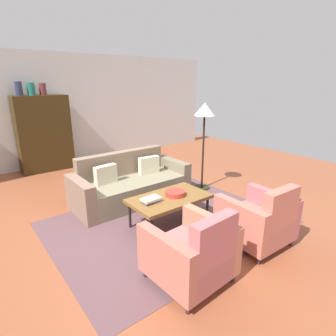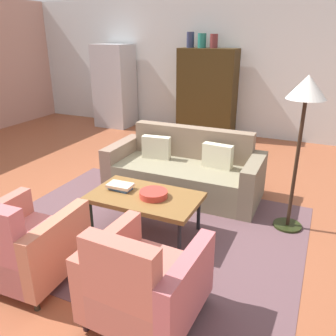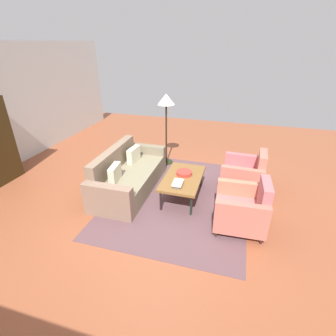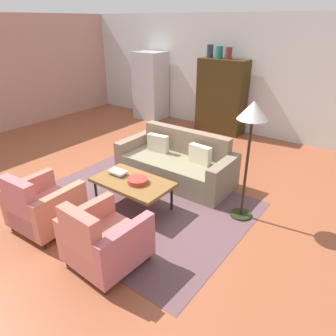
{
  "view_description": "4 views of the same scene",
  "coord_description": "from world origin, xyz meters",
  "px_view_note": "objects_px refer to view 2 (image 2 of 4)",
  "views": [
    {
      "loc": [
        -2.07,
        -3.53,
        2.1
      ],
      "look_at": [
        0.56,
        -0.17,
        0.76
      ],
      "focal_mm": 29.46,
      "sensor_mm": 36.0,
      "label": 1
    },
    {
      "loc": [
        1.93,
        -3.53,
        2.11
      ],
      "look_at": [
        0.34,
        -0.05,
        0.6
      ],
      "focal_mm": 36.96,
      "sensor_mm": 36.0,
      "label": 2
    },
    {
      "loc": [
        -3.86,
        -1.47,
        2.77
      ],
      "look_at": [
        0.17,
        -0.29,
        0.67
      ],
      "focal_mm": 27.01,
      "sensor_mm": 36.0,
      "label": 3
    },
    {
      "loc": [
        3.18,
        -3.53,
        2.64
      ],
      "look_at": [
        0.58,
        -0.04,
        0.55
      ],
      "focal_mm": 33.1,
      "sensor_mm": 36.0,
      "label": 4
    }
  ],
  "objects_px": {
    "fruit_bowl": "(154,194)",
    "cabinet": "(207,93)",
    "couch": "(185,172)",
    "book_stack": "(120,186)",
    "refrigerator": "(115,86)",
    "coffee_table": "(145,198)",
    "armchair_left": "(23,247)",
    "armchair_right": "(142,285)",
    "vase_tall": "(190,40)",
    "floor_lamp": "(305,103)",
    "vase_small": "(214,41)",
    "vase_round": "(202,41)"
  },
  "relations": [
    {
      "from": "armchair_right",
      "to": "vase_tall",
      "type": "distance_m",
      "value": 5.7
    },
    {
      "from": "cabinet",
      "to": "floor_lamp",
      "type": "distance_m",
      "value": 3.94
    },
    {
      "from": "coffee_table",
      "to": "armchair_right",
      "type": "distance_m",
      "value": 1.31
    },
    {
      "from": "vase_small",
      "to": "refrigerator",
      "type": "distance_m",
      "value": 2.53
    },
    {
      "from": "couch",
      "to": "vase_small",
      "type": "relative_size",
      "value": 7.87
    },
    {
      "from": "book_stack",
      "to": "coffee_table",
      "type": "bearing_deg",
      "value": -3.3
    },
    {
      "from": "cabinet",
      "to": "coffee_table",
      "type": "bearing_deg",
      "value": -80.68
    },
    {
      "from": "fruit_bowl",
      "to": "vase_tall",
      "type": "height_order",
      "value": "vase_tall"
    },
    {
      "from": "vase_small",
      "to": "floor_lamp",
      "type": "xyz_separation_m",
      "value": [
        2.02,
        -3.27,
        -0.49
      ]
    },
    {
      "from": "couch",
      "to": "cabinet",
      "type": "height_order",
      "value": "cabinet"
    },
    {
      "from": "armchair_left",
      "to": "vase_tall",
      "type": "distance_m",
      "value": 5.47
    },
    {
      "from": "cabinet",
      "to": "book_stack",
      "type": "bearing_deg",
      "value": -85.14
    },
    {
      "from": "couch",
      "to": "floor_lamp",
      "type": "height_order",
      "value": "floor_lamp"
    },
    {
      "from": "vase_tall",
      "to": "refrigerator",
      "type": "distance_m",
      "value": 2.09
    },
    {
      "from": "coffee_table",
      "to": "book_stack",
      "type": "relative_size",
      "value": 4.2
    },
    {
      "from": "cabinet",
      "to": "refrigerator",
      "type": "height_order",
      "value": "refrigerator"
    },
    {
      "from": "armchair_left",
      "to": "refrigerator",
      "type": "xyz_separation_m",
      "value": [
        -2.29,
        5.1,
        0.58
      ]
    },
    {
      "from": "armchair_left",
      "to": "cabinet",
      "type": "relative_size",
      "value": 0.49
    },
    {
      "from": "vase_tall",
      "to": "floor_lamp",
      "type": "height_order",
      "value": "vase_tall"
    },
    {
      "from": "armchair_left",
      "to": "armchair_right",
      "type": "distance_m",
      "value": 1.19
    },
    {
      "from": "armchair_right",
      "to": "vase_small",
      "type": "relative_size",
      "value": 3.29
    },
    {
      "from": "coffee_table",
      "to": "vase_tall",
      "type": "height_order",
      "value": "vase_tall"
    },
    {
      "from": "couch",
      "to": "vase_tall",
      "type": "height_order",
      "value": "vase_tall"
    },
    {
      "from": "coffee_table",
      "to": "armchair_right",
      "type": "bearing_deg",
      "value": -62.88
    },
    {
      "from": "couch",
      "to": "coffee_table",
      "type": "relative_size",
      "value": 1.76
    },
    {
      "from": "fruit_bowl",
      "to": "vase_tall",
      "type": "distance_m",
      "value": 4.45
    },
    {
      "from": "couch",
      "to": "coffee_table",
      "type": "height_order",
      "value": "couch"
    },
    {
      "from": "book_stack",
      "to": "cabinet",
      "type": "height_order",
      "value": "cabinet"
    },
    {
      "from": "couch",
      "to": "armchair_left",
      "type": "relative_size",
      "value": 2.4
    },
    {
      "from": "book_stack",
      "to": "floor_lamp",
      "type": "relative_size",
      "value": 0.17
    },
    {
      "from": "couch",
      "to": "refrigerator",
      "type": "height_order",
      "value": "refrigerator"
    },
    {
      "from": "couch",
      "to": "cabinet",
      "type": "distance_m",
      "value": 3.0
    },
    {
      "from": "couch",
      "to": "book_stack",
      "type": "distance_m",
      "value": 1.23
    },
    {
      "from": "book_stack",
      "to": "refrigerator",
      "type": "xyz_separation_m",
      "value": [
        -2.56,
        3.92,
        0.44
      ]
    },
    {
      "from": "fruit_bowl",
      "to": "cabinet",
      "type": "bearing_deg",
      "value": 100.8
    },
    {
      "from": "armchair_right",
      "to": "refrigerator",
      "type": "bearing_deg",
      "value": 126.62
    },
    {
      "from": "fruit_bowl",
      "to": "cabinet",
      "type": "relative_size",
      "value": 0.17
    },
    {
      "from": "book_stack",
      "to": "vase_small",
      "type": "height_order",
      "value": "vase_small"
    },
    {
      "from": "armchair_right",
      "to": "vase_round",
      "type": "distance_m",
      "value": 5.62
    },
    {
      "from": "book_stack",
      "to": "refrigerator",
      "type": "distance_m",
      "value": 4.7
    },
    {
      "from": "fruit_bowl",
      "to": "refrigerator",
      "type": "xyz_separation_m",
      "value": [
        -2.99,
        3.94,
        0.44
      ]
    },
    {
      "from": "coffee_table",
      "to": "floor_lamp",
      "type": "xyz_separation_m",
      "value": [
        1.45,
        0.77,
        1.03
      ]
    },
    {
      "from": "armchair_left",
      "to": "refrigerator",
      "type": "relative_size",
      "value": 0.48
    },
    {
      "from": "coffee_table",
      "to": "vase_round",
      "type": "height_order",
      "value": "vase_round"
    },
    {
      "from": "couch",
      "to": "refrigerator",
      "type": "xyz_separation_m",
      "value": [
        -2.88,
        2.75,
        0.64
      ]
    },
    {
      "from": "armchair_left",
      "to": "coffee_table",
      "type": "bearing_deg",
      "value": 60.15
    },
    {
      "from": "book_stack",
      "to": "armchair_left",
      "type": "bearing_deg",
      "value": -103.07
    },
    {
      "from": "armchair_right",
      "to": "fruit_bowl",
      "type": "relative_size",
      "value": 2.88
    },
    {
      "from": "armchair_left",
      "to": "book_stack",
      "type": "xyz_separation_m",
      "value": [
        0.28,
        1.18,
        0.14
      ]
    },
    {
      "from": "armchair_right",
      "to": "cabinet",
      "type": "xyz_separation_m",
      "value": [
        -1.26,
        5.21,
        0.56
      ]
    }
  ]
}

